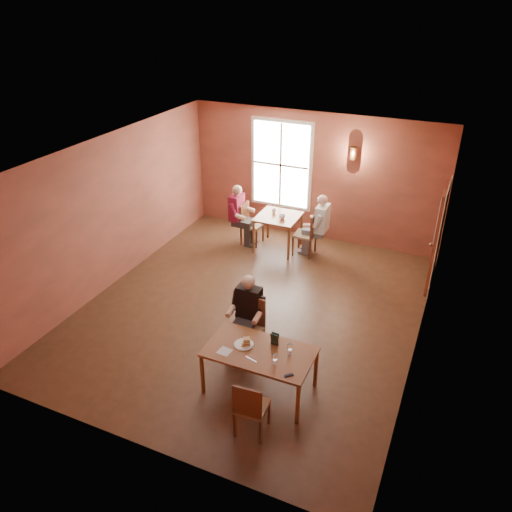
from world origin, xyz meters
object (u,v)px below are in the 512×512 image
at_px(chair_empty, 252,405).
at_px(chair_diner_maroon, 252,224).
at_px(second_table, 278,232).
at_px(diner_white, 307,226).
at_px(main_table, 260,370).
at_px(diner_maroon, 251,216).
at_px(chair_diner_main, 247,330).
at_px(diner_main, 246,323).
at_px(chair_diner_white, 305,234).

distance_m(chair_empty, chair_diner_maroon, 5.69).
distance_m(chair_empty, second_table, 5.46).
bearing_deg(diner_white, chair_diner_maroon, 90.00).
bearing_deg(main_table, diner_maroon, 115.90).
bearing_deg(main_table, diner_white, 100.09).
relative_size(chair_diner_main, diner_main, 0.77).
bearing_deg(second_table, diner_white, 0.00).
xyz_separation_m(diner_main, second_table, (-0.97, 3.80, -0.25)).
bearing_deg(main_table, chair_empty, -73.64).
xyz_separation_m(chair_diner_main, chair_diner_white, (-0.32, 3.77, -0.01)).
bearing_deg(chair_diner_white, diner_main, -175.23).
bearing_deg(diner_main, chair_diner_maroon, -66.96).
bearing_deg(chair_diner_white, chair_diner_main, -175.19).
bearing_deg(diner_maroon, chair_diner_maroon, 90.00).
height_order(chair_diner_main, second_table, chair_diner_main).
xyz_separation_m(second_table, diner_maroon, (-0.68, 0.00, 0.29)).
bearing_deg(diner_white, chair_diner_white, 90.00).
xyz_separation_m(main_table, chair_diner_main, (-0.50, 0.65, 0.14)).
relative_size(chair_empty, chair_diner_maroon, 0.93).
height_order(main_table, diner_white, diner_white).
distance_m(second_table, chair_diner_white, 0.66).
relative_size(second_table, diner_maroon, 0.67).
bearing_deg(main_table, chair_diner_main, 127.57).
xyz_separation_m(main_table, diner_maroon, (-2.15, 4.42, 0.33)).
xyz_separation_m(chair_diner_main, diner_white, (-0.29, 3.77, 0.19)).
height_order(chair_empty, second_table, chair_empty).
relative_size(chair_diner_main, chair_empty, 1.12).
bearing_deg(diner_main, chair_diner_main, -90.00).
height_order(diner_main, chair_empty, diner_main).
bearing_deg(second_table, chair_diner_white, 0.00).
height_order(chair_empty, chair_diner_white, chair_diner_white).
bearing_deg(diner_main, chair_empty, 117.63).
distance_m(second_table, chair_diner_maroon, 0.66).
height_order(chair_diner_main, chair_diner_white, chair_diner_main).
xyz_separation_m(chair_empty, second_table, (-1.69, 5.19, -0.05)).
height_order(chair_empty, diner_white, diner_white).
bearing_deg(diner_white, diner_main, -175.68).
distance_m(chair_diner_white, diner_white, 0.20).
bearing_deg(diner_maroon, chair_empty, 24.57).
xyz_separation_m(diner_main, diner_maroon, (-1.65, 3.80, 0.04)).
bearing_deg(chair_diner_main, main_table, 127.57).
height_order(diner_white, diner_maroon, diner_white).
height_order(main_table, chair_diner_main, chair_diner_main).
bearing_deg(second_table, chair_empty, -71.94).
relative_size(main_table, chair_diner_maroon, 1.60).
relative_size(main_table, diner_main, 1.19).
distance_m(diner_main, chair_diner_maroon, 4.14).
distance_m(chair_diner_main, chair_diner_white, 3.79).
distance_m(chair_diner_white, chair_diner_maroon, 1.30).
height_order(second_table, diner_maroon, diner_maroon).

